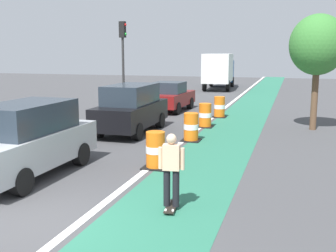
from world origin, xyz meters
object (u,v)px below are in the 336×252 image
Objects in this scene: traffic_barrel_mid at (191,127)px; traffic_barrel_back at (205,116)px; skateboarder_on_lane at (171,169)px; street_tree_sidewalk at (318,45)px; traffic_light_corner at (123,50)px; parked_suv_second at (131,108)px; traffic_barrel_far at (219,107)px; traffic_barrel_front at (156,150)px; delivery_truck_down_block at (219,69)px; parked_suv_nearest at (27,139)px; parked_sedan_third at (170,97)px.

traffic_barrel_back is at bearing 91.86° from traffic_barrel_mid.
skateboarder_on_lane is 0.34× the size of street_tree_sidewalk.
skateboarder_on_lane is at bearing -63.31° from traffic_light_corner.
traffic_barrel_far is at bearing 61.12° from parked_suv_second.
delivery_truck_down_block reaches higher than traffic_barrel_front.
street_tree_sidewalk reaches higher than traffic_barrel_back.
traffic_barrel_far is at bearing 74.79° from parked_suv_nearest.
traffic_light_corner reaches higher than traffic_barrel_far.
street_tree_sidewalk is at bearing 50.85° from parked_suv_nearest.
traffic_barrel_far is (-1.26, 13.17, -0.38)m from skateboarder_on_lane.
traffic_barrel_far is at bearing 87.77° from traffic_barrel_back.
delivery_truck_down_block is at bearing 89.48° from parked_suv_nearest.
traffic_barrel_front is (3.12, 1.76, -0.50)m from parked_suv_nearest.
parked_suv_second is at bearing -87.56° from parked_sedan_third.
delivery_truck_down_block is at bearing 89.32° from parked_sedan_third.
traffic_light_corner is 10.85m from street_tree_sidewalk.
parked_suv_second is 4.23× the size of traffic_barrel_front.
delivery_truck_down_block is (-2.86, 26.80, 1.31)m from traffic_barrel_front.
traffic_light_corner reaches higher than parked_sedan_third.
parked_suv_second is 3.06m from traffic_barrel_mid.
skateboarder_on_lane is at bearing -79.62° from traffic_barrel_mid.
skateboarder_on_lane is 0.33× the size of traffic_light_corner.
traffic_barrel_far is 6.01m from street_tree_sidewalk.
delivery_truck_down_block is (-2.96, 22.82, 1.31)m from traffic_barrel_mid.
traffic_light_corner reaches higher than skateboarder_on_lane.
parked_suv_nearest is (-4.50, 1.26, 0.12)m from skateboarder_on_lane.
traffic_barrel_mid is (-1.28, 7.00, -0.38)m from skateboarder_on_lane.
traffic_barrel_far is at bearing -79.84° from delivery_truck_down_block.
delivery_truck_down_block is 16.11m from traffic_light_corner.
traffic_barrel_mid is 0.21× the size of traffic_light_corner.
traffic_barrel_mid is (3.22, 5.74, -0.50)m from parked_suv_nearest.
parked_suv_second is at bearing -142.18° from traffic_barrel_back.
street_tree_sidewalk is (4.70, 7.84, 3.14)m from traffic_barrel_front.
traffic_barrel_front is at bearing 114.59° from skateboarder_on_lane.
traffic_barrel_front is at bearing -91.45° from traffic_barrel_mid.
parked_suv_second is at bearing 86.90° from parked_suv_nearest.
traffic_light_corner is at bearing 171.50° from traffic_barrel_far.
traffic_barrel_mid is at bearing -18.46° from parked_suv_second.
traffic_barrel_back is 0.14× the size of delivery_truck_down_block.
parked_suv_second reaches higher than traffic_barrel_far.
parked_suv_nearest is 0.60× the size of delivery_truck_down_block.
delivery_truck_down_block reaches higher than traffic_barrel_far.
parked_suv_second is at bearing -158.69° from street_tree_sidewalk.
parked_suv_nearest is 3.62m from traffic_barrel_front.
delivery_truck_down_block is at bearing 111.75° from street_tree_sidewalk.
parked_suv_nearest is 4.24× the size of traffic_barrel_front.
parked_sedan_third is (-4.43, 14.67, -0.08)m from skateboarder_on_lane.
street_tree_sidewalk reaches higher than parked_suv_second.
traffic_barrel_back is (3.12, 8.84, -0.50)m from parked_suv_nearest.
street_tree_sidewalk is at bearing 40.03° from traffic_barrel_mid.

